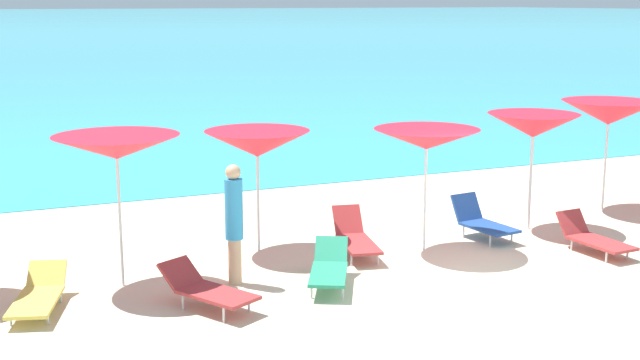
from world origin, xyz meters
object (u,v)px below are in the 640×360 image
(lounge_chair_8, at_px, (207,289))
(umbrella_5, at_px, (533,126))
(umbrella_4, at_px, (427,139))
(lounge_chair_9, at_px, (355,237))
(beachgoer_0, at_px, (234,219))
(umbrella_2, at_px, (116,147))
(lounge_chair_1, at_px, (593,237))
(lounge_chair_3, at_px, (38,295))
(lounge_chair_2, at_px, (329,268))
(lounge_chair_6, at_px, (482,221))
(umbrella_6, at_px, (609,113))
(umbrella_3, at_px, (257,144))

(lounge_chair_8, bearing_deg, umbrella_5, -13.76)
(umbrella_4, distance_m, lounge_chair_8, 4.86)
(lounge_chair_9, relative_size, beachgoer_0, 0.90)
(umbrella_2, relative_size, lounge_chair_1, 1.58)
(lounge_chair_8, bearing_deg, lounge_chair_3, 129.47)
(umbrella_2, relative_size, lounge_chair_8, 1.44)
(lounge_chair_8, height_order, beachgoer_0, beachgoer_0)
(lounge_chair_1, distance_m, lounge_chair_2, 4.99)
(umbrella_5, xyz_separation_m, lounge_chair_3, (-9.18, -0.88, -1.79))
(umbrella_5, bearing_deg, umbrella_4, -169.84)
(lounge_chair_6, height_order, beachgoer_0, beachgoer_0)
(lounge_chair_8, bearing_deg, umbrella_4, -11.28)
(umbrella_4, bearing_deg, umbrella_2, 178.08)
(lounge_chair_9, xyz_separation_m, beachgoer_0, (-2.42, -0.69, 0.73))
(lounge_chair_3, relative_size, lounge_chair_8, 1.06)
(umbrella_2, xyz_separation_m, lounge_chair_2, (2.93, -1.29, -1.88))
(umbrella_5, distance_m, lounge_chair_1, 2.49)
(umbrella_2, relative_size, lounge_chair_2, 1.45)
(lounge_chair_6, bearing_deg, umbrella_2, 173.19)
(umbrella_2, xyz_separation_m, lounge_chair_3, (-1.31, -0.59, -1.96))
(lounge_chair_1, bearing_deg, lounge_chair_2, 173.92)
(umbrella_2, height_order, lounge_chair_1, umbrella_2)
(umbrella_2, height_order, umbrella_4, umbrella_2)
(umbrella_5, distance_m, umbrella_6, 2.49)
(lounge_chair_2, bearing_deg, beachgoer_0, 179.76)
(umbrella_2, xyz_separation_m, beachgoer_0, (1.63, -0.61, -1.14))
(umbrella_6, height_order, lounge_chair_9, umbrella_6)
(umbrella_6, bearing_deg, umbrella_2, -174.76)
(umbrella_2, bearing_deg, umbrella_3, 20.06)
(umbrella_6, relative_size, lounge_chair_9, 1.35)
(umbrella_3, height_order, lounge_chair_3, umbrella_3)
(lounge_chair_3, height_order, beachgoer_0, beachgoer_0)
(lounge_chair_1, relative_size, lounge_chair_2, 0.92)
(umbrella_2, bearing_deg, beachgoer_0, -20.63)
(umbrella_4, xyz_separation_m, umbrella_5, (2.60, 0.47, 0.02))
(umbrella_6, bearing_deg, umbrella_5, -164.78)
(umbrella_6, height_order, lounge_chair_1, umbrella_6)
(lounge_chair_3, xyz_separation_m, beachgoer_0, (2.94, -0.02, 0.82))
(lounge_chair_1, bearing_deg, umbrella_2, 165.48)
(umbrella_6, xyz_separation_m, lounge_chair_2, (-7.34, -2.24, -1.76))
(lounge_chair_2, xyz_separation_m, lounge_chair_6, (3.71, 1.35, 0.04))
(lounge_chair_6, relative_size, lounge_chair_9, 0.82)
(lounge_chair_9, bearing_deg, umbrella_2, -167.25)
(umbrella_3, distance_m, lounge_chair_8, 3.36)
(umbrella_5, height_order, lounge_chair_3, umbrella_5)
(lounge_chair_9, bearing_deg, umbrella_4, -0.18)
(lounge_chair_1, bearing_deg, lounge_chair_9, 154.11)
(umbrella_5, relative_size, lounge_chair_9, 1.32)
(umbrella_4, relative_size, lounge_chair_1, 1.45)
(lounge_chair_3, xyz_separation_m, lounge_chair_9, (5.35, 0.67, 0.09))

